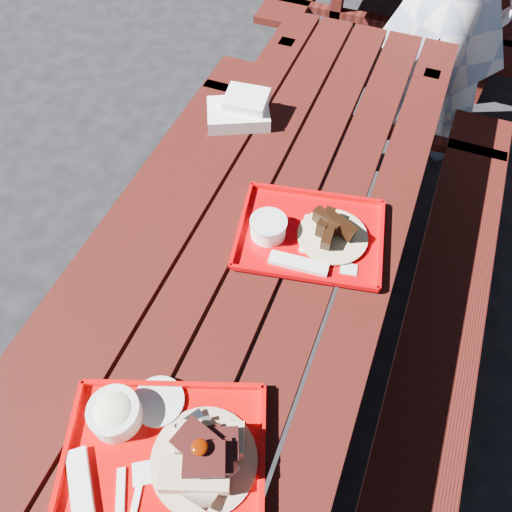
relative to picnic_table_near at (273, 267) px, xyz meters
name	(u,v)px	position (x,y,z in m)	size (l,w,h in m)	color
ground	(269,342)	(0.00, 0.00, -0.56)	(60.00, 60.00, 0.00)	black
picnic_table_near	(273,267)	(0.00, 0.00, 0.00)	(1.41, 2.40, 0.75)	#3B0F0B
near_tray	(164,447)	(-0.01, -0.68, 0.22)	(0.53, 0.47, 0.14)	#CD0404
far_tray	(308,234)	(0.10, 0.01, 0.21)	(0.47, 0.40, 0.07)	#C90005
white_cloth	(241,110)	(-0.29, 0.44, 0.23)	(0.26, 0.23, 0.09)	white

